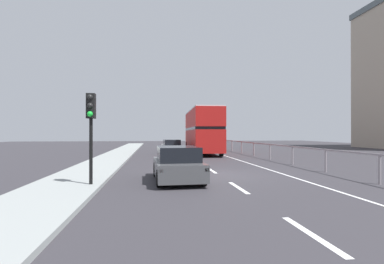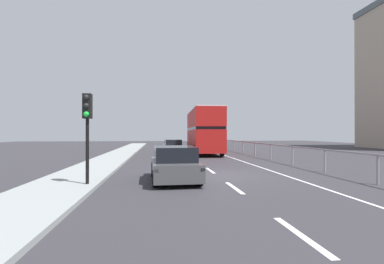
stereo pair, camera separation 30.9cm
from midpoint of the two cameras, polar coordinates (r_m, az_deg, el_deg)
The scene contains 8 objects.
ground_plane at distance 13.75m, azimuth 4.66°, elevation -8.70°, with size 73.29×120.00×0.10m, color #312F34.
near_sidewalk_kerb at distance 13.83m, azimuth -21.64°, elevation -8.13°, with size 2.63×80.00×0.14m, color gray.
lane_paint_markings at distance 22.86m, azimuth 4.54°, elevation -5.19°, with size 3.29×46.00×0.01m.
bridge_side_railing at distance 23.88m, azimuth 13.24°, elevation -2.71°, with size 0.10×42.00×1.17m.
double_decker_bus_red at distance 28.21m, azimuth 1.70°, elevation 0.36°, with size 2.89×11.01×4.24m.
hatchback_car_near at distance 11.97m, azimuth -3.63°, elevation -6.44°, with size 1.99×4.09×1.43m.
traffic_signal_pole at distance 10.99m, azimuth -20.20°, elevation 2.98°, with size 0.30×0.42×3.26m.
sedan_car_ahead at distance 28.75m, azimuth -4.40°, elevation -2.89°, with size 1.92×4.48×1.34m.
Camera 1 is at (-3.05, -13.27, 1.97)m, focal length 26.88 mm.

